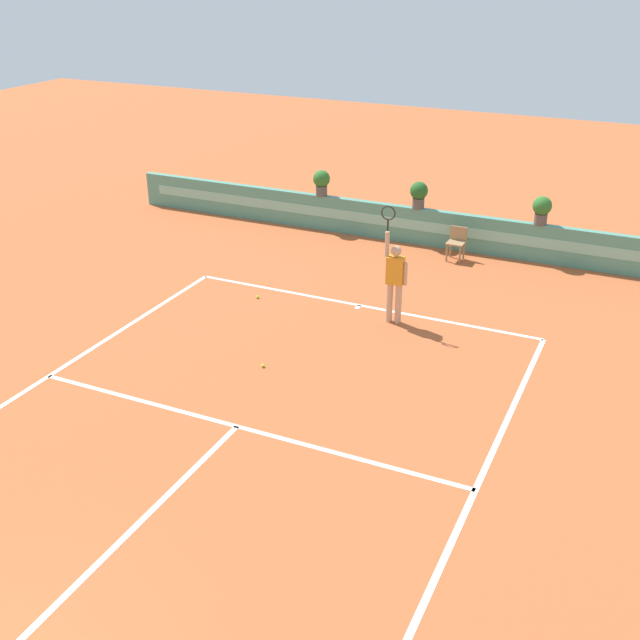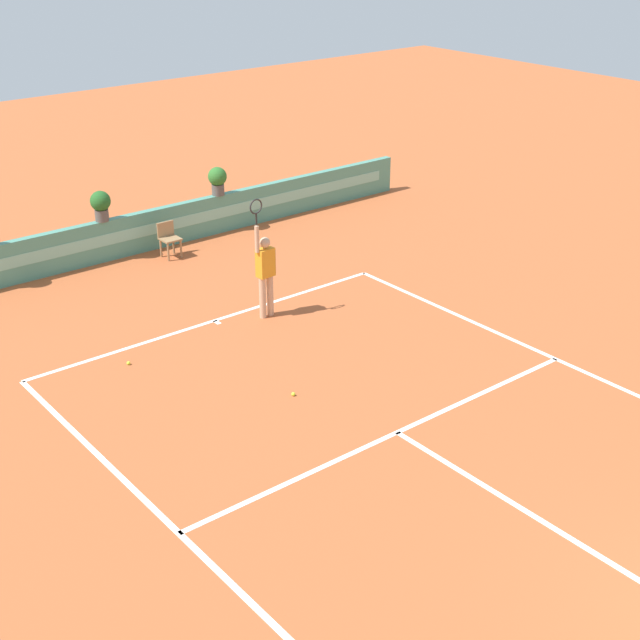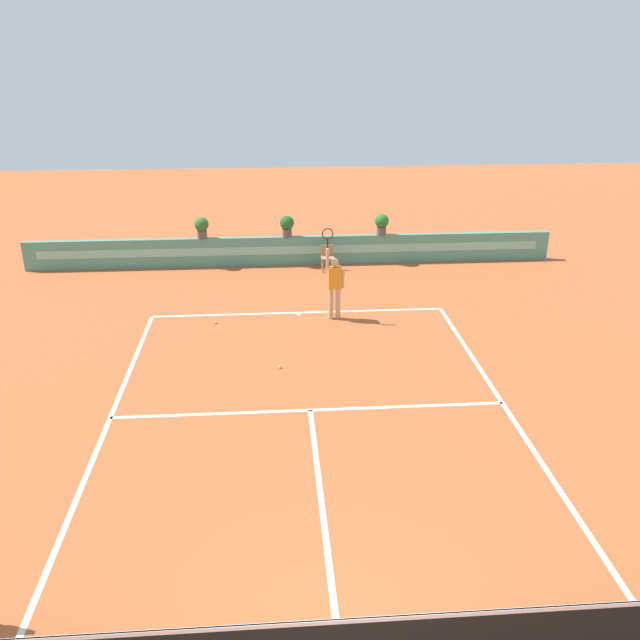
{
  "view_description": "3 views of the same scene",
  "coord_description": "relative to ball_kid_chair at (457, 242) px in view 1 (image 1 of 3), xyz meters",
  "views": [
    {
      "loc": [
        5.99,
        -3.17,
        7.32
      ],
      "look_at": [
        0.39,
        8.9,
        1.0
      ],
      "focal_mm": 43.99,
      "sensor_mm": 36.0,
      "label": 1
    },
    {
      "loc": [
        -8.85,
        -2.58,
        7.96
      ],
      "look_at": [
        0.39,
        8.9,
        1.0
      ],
      "focal_mm": 50.69,
      "sensor_mm": 36.0,
      "label": 2
    },
    {
      "loc": [
        -0.71,
        -5.77,
        7.1
      ],
      "look_at": [
        0.39,
        8.9,
        1.0
      ],
      "focal_mm": 37.55,
      "sensor_mm": 36.0,
      "label": 3
    }
  ],
  "objects": [
    {
      "name": "tennis_ball_near_baseline",
      "position": [
        -1.75,
        -7.24,
        -0.44
      ],
      "size": [
        0.07,
        0.07,
        0.07
      ],
      "primitive_type": "sphere",
      "color": "#CCE033",
      "rests_on": "ground"
    },
    {
      "name": "potted_plant_left",
      "position": [
        -4.18,
        0.73,
        0.93
      ],
      "size": [
        0.48,
        0.48,
        0.72
      ],
      "color": "#514C47",
      "rests_on": "back_wall_barrier"
    },
    {
      "name": "tennis_player",
      "position": [
        -0.18,
        -4.26,
        0.57
      ],
      "size": [
        0.62,
        0.25,
        2.58
      ],
      "color": "tan",
      "rests_on": "ground"
    },
    {
      "name": "tennis_ball_mid_court",
      "position": [
        -3.45,
        -4.39,
        -0.44
      ],
      "size": [
        0.07,
        0.07,
        0.07
      ],
      "primitive_type": "sphere",
      "color": "#CCE033",
      "rests_on": "ground"
    },
    {
      "name": "court_lines",
      "position": [
        -1.15,
        -8.94,
        -0.47
      ],
      "size": [
        8.32,
        11.94,
        0.01
      ],
      "color": "white",
      "rests_on": "ground"
    },
    {
      "name": "back_wall_barrier",
      "position": [
        -1.15,
        0.73,
        0.02
      ],
      "size": [
        18.0,
        0.21,
        1.0
      ],
      "color": "#4C8E7A",
      "rests_on": "ground"
    },
    {
      "name": "potted_plant_right",
      "position": [
        1.92,
        0.73,
        0.93
      ],
      "size": [
        0.48,
        0.48,
        0.72
      ],
      "color": "#514C47",
      "rests_on": "back_wall_barrier"
    },
    {
      "name": "ball_kid_chair",
      "position": [
        0.0,
        0.0,
        0.0
      ],
      "size": [
        0.44,
        0.44,
        0.85
      ],
      "color": "#99754C",
      "rests_on": "ground"
    },
    {
      "name": "potted_plant_centre",
      "position": [
        -1.32,
        0.73,
        0.93
      ],
      "size": [
        0.48,
        0.48,
        0.72
      ],
      "color": "#514C47",
      "rests_on": "back_wall_barrier"
    },
    {
      "name": "ground_plane",
      "position": [
        -1.15,
        -9.66,
        -0.48
      ],
      "size": [
        60.0,
        60.0,
        0.0
      ],
      "primitive_type": "plane",
      "color": "#B2562D"
    }
  ]
}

